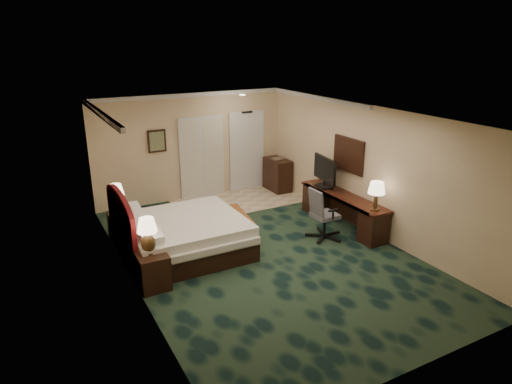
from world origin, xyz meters
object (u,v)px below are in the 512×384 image
bed (185,236)px  tv (325,172)px  lamp_near (148,236)px  desk (342,210)px  lamp_far (117,199)px  minibar (277,175)px  desk_chair (325,213)px  nightstand_far (120,225)px  bed_bench (236,223)px  nightstand_near (153,271)px

bed → tv: 3.55m
lamp_near → tv: 4.57m
desk → lamp_far: bearing=158.7°
minibar → desk_chair: bearing=-103.1°
lamp_near → lamp_far: 2.28m
lamp_far → desk_chair: 4.30m
lamp_far → desk_chair: size_ratio=0.57×
nightstand_far → lamp_far: (-0.01, 0.04, 0.58)m
nightstand_far → bed_bench: nightstand_far is taller
tv → minibar: tv is taller
desk_chair → bed_bench: bearing=143.3°
bed → lamp_far: 1.75m
lamp_near → tv: (4.42, 1.17, 0.16)m
bed → nightstand_near: size_ratio=3.59×
lamp_far → bed_bench: bearing=-23.1°
nightstand_near → desk_chair: (3.72, 0.25, 0.24)m
nightstand_far → bed_bench: (2.25, -0.92, -0.06)m
nightstand_far → minibar: bearing=13.9°
nightstand_near → bed_bench: (2.22, 1.37, -0.09)m
minibar → nightstand_near: bearing=-142.7°
bed → nightstand_far: size_ratio=4.07×
tv → nightstand_near: bearing=-156.2°
nightstand_near → desk_chair: size_ratio=0.55×
bed_bench → desk: size_ratio=0.50×
lamp_far → desk_chair: lamp_far is taller
lamp_near → bed_bench: lamp_near is taller
bed_bench → tv: (2.18, -0.14, 0.87)m
nightstand_far → tv: 4.62m
nightstand_near → lamp_far: 2.39m
bed → nightstand_near: bed is taller
bed_bench → desk: (2.23, -0.79, 0.15)m
bed_bench → tv: bearing=4.4°
tv → bed_bench: bearing=-175.6°
lamp_near → tv: size_ratio=0.68×
lamp_near → nightstand_far: bearing=90.1°
bed → desk: desk is taller
lamp_far → tv: size_ratio=0.67×
desk_chair → bed: bearing=165.6°
bed → minibar: size_ratio=2.49×
bed → minibar: (3.53, 2.44, 0.09)m
lamp_near → minibar: 5.61m
bed → nightstand_near: (-0.93, -0.96, -0.04)m
bed → nightstand_far: bed is taller
lamp_far → bed_bench: (2.25, -0.96, -0.64)m
bed → desk_chair: bearing=-14.2°
nightstand_far → desk_chair: size_ratio=0.49×
nightstand_far → minibar: 4.62m
minibar → tv: bearing=-91.7°
lamp_far → bed: bearing=-54.8°
lamp_near → bed_bench: size_ratio=0.51×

